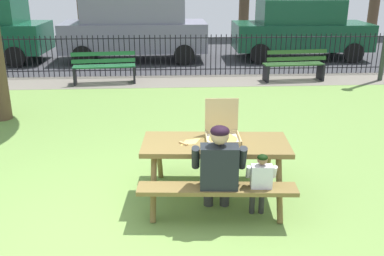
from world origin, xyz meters
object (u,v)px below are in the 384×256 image
Objects in this scene: child_at_table at (260,180)px; pizza_box_open at (222,132)px; pizza_slice_on_table at (189,142)px; park_bench_right at (294,65)px; parked_car_center at (300,28)px; adult_at_table at (219,168)px; park_bench_center at (104,68)px; parked_car_left at (134,26)px; picnic_table_foreground at (215,155)px.

pizza_box_open is at bearing 117.05° from child_at_table.
park_bench_right reaches higher than pizza_slice_on_table.
park_bench_right is 0.37× the size of parked_car_center.
pizza_box_open is 0.44m from pizza_slice_on_table.
adult_at_table reaches higher than park_bench_center.
pizza_box_open is at bearing -79.68° from parked_car_left.
parked_car_center is (6.04, 3.17, 0.59)m from park_bench_center.
pizza_box_open is 0.11× the size of parked_car_center.
park_bench_center is (-1.88, 6.28, -0.36)m from pizza_slice_on_table.
child_at_table is (0.35, -0.69, -0.34)m from pizza_box_open.
adult_at_table is 7.36m from park_bench_right.
pizza_slice_on_table is at bearing 142.99° from child_at_table.
parked_car_left reaches higher than adult_at_table.
park_bench_right is at bearing 67.53° from adult_at_table.
adult_at_table is 0.26× the size of parked_car_left.
picnic_table_foreground is at bearing -127.47° from pizza_box_open.
parked_car_center is (3.86, 9.97, 0.35)m from adult_at_table.
pizza_box_open is 0.10× the size of parked_car_left.
picnic_table_foreground is at bearing 87.98° from adult_at_table.
picnic_table_foreground is 0.41× the size of parked_car_left.
parked_car_center is (5.44, 0.00, -0.09)m from parked_car_left.
parked_car_left is at bearing -180.00° from parked_car_center.
pizza_slice_on_table is 0.17× the size of park_bench_center.
child_at_table is at bearing -7.28° from adult_at_table.
pizza_box_open is at bearing -113.59° from park_bench_right.
parked_car_left reaches higher than park_bench_right.
pizza_slice_on_table is 0.17× the size of park_bench_right.
park_bench_right is (3.12, 6.28, -0.36)m from pizza_slice_on_table.
pizza_box_open reaches higher than adult_at_table.
park_bench_center is 0.35× the size of parked_car_left.
picnic_table_foreground is at bearing -112.09° from parked_car_center.
child_at_table is at bearing -37.01° from pizza_slice_on_table.
parked_car_center reaches higher than park_bench_center.
pizza_box_open reaches higher than park_bench_center.
parked_car_left is 5.44m from parked_car_center.
parked_car_center reaches higher than child_at_table.
park_bench_right is at bearing 66.41° from pizza_box_open.
picnic_table_foreground is at bearing -70.76° from park_bench_center.
pizza_slice_on_table is 0.62m from adult_at_table.
park_bench_right is 5.46m from parked_car_left.
park_bench_right is (2.80, 6.30, -0.18)m from picnic_table_foreground.
parked_car_center is at bearing 27.67° from park_bench_center.
child_at_table is 7.36m from park_bench_center.
adult_at_table is at bearing -112.47° from park_bench_right.
park_bench_right reaches higher than picnic_table_foreground.
adult_at_table is 7.15m from park_bench_center.
pizza_box_open reaches higher than child_at_table.
park_bench_right is at bearing 63.60° from pizza_slice_on_table.
pizza_box_open is at bearing -111.84° from parked_car_center.
parked_car_center is at bearing 0.00° from parked_car_left.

